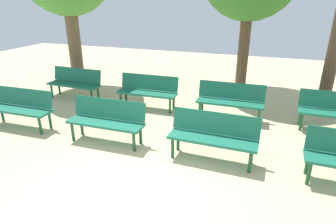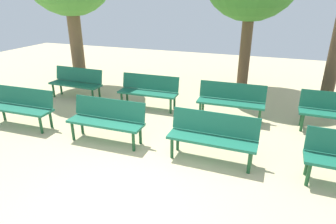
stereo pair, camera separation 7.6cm
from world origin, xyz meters
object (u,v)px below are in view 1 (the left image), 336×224
object	(u,v)px
bench_r0_c0	(20,106)
bench_r0_c2	(213,134)
bench_r1_c2	(230,99)
tree_1	(331,62)
bench_r1_c0	(75,82)
bench_r1_c1	(148,90)
bench_r0_c1	(107,118)

from	to	relation	value
bench_r0_c0	bench_r0_c2	world-z (taller)	same
bench_r0_c0	bench_r1_c2	size ratio (longest dim) A/B	1.00
bench_r0_c0	bench_r1_c2	distance (m)	4.92
tree_1	bench_r0_c2	bearing A→B (deg)	-125.78
bench_r0_c2	bench_r1_c0	xyz separation A→B (m)	(-4.48, 2.06, 0.00)
bench_r1_c1	bench_r1_c2	bearing A→B (deg)	-1.55
bench_r1_c2	bench_r0_c0	bearing A→B (deg)	-156.40
bench_r1_c1	bench_r0_c2	bearing A→B (deg)	-44.50
bench_r1_c0	bench_r1_c1	size ratio (longest dim) A/B	1.00
bench_r1_c0	bench_r0_c0	bearing A→B (deg)	-87.66
bench_r0_c1	tree_1	distance (m)	5.44
bench_r1_c1	bench_r1_c2	distance (m)	2.19
bench_r0_c0	bench_r1_c0	bearing A→B (deg)	89.40
bench_r0_c1	bench_r1_c0	world-z (taller)	same
bench_r0_c0	bench_r0_c2	distance (m)	4.45
bench_r0_c0	bench_r1_c0	world-z (taller)	same
bench_r0_c0	bench_r0_c1	bearing A→B (deg)	-1.07
bench_r0_c1	bench_r0_c0	bearing A→B (deg)	179.52
bench_r0_c1	bench_r0_c2	world-z (taller)	same
bench_r0_c2	bench_r1_c1	world-z (taller)	same
bench_r1_c0	bench_r1_c1	xyz separation A→B (m)	(2.31, -0.01, 0.00)
tree_1	bench_r0_c0	bearing A→B (deg)	-155.08
bench_r1_c2	bench_r0_c2	bearing A→B (deg)	-91.74
bench_r1_c0	bench_r1_c2	xyz separation A→B (m)	(4.50, -0.03, 0.00)
tree_1	bench_r0_c1	bearing A→B (deg)	-145.00
bench_r1_c1	tree_1	size ratio (longest dim) A/B	0.59
bench_r0_c1	bench_r1_c1	bearing A→B (deg)	88.52
bench_r0_c1	bench_r1_c1	world-z (taller)	same
bench_r0_c1	bench_r0_c2	bearing A→B (deg)	-0.36
bench_r0_c0	bench_r0_c1	distance (m)	2.26
bench_r0_c1	tree_1	bearing A→B (deg)	34.26
bench_r0_c1	tree_1	xyz separation A→B (m)	(4.40, 3.08, 0.85)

